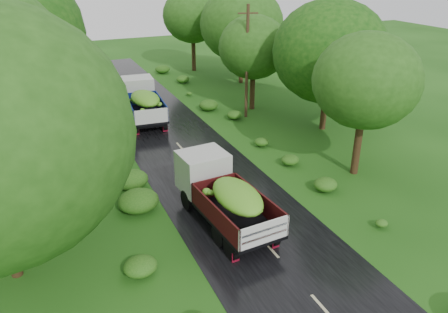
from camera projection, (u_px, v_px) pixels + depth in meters
ground at (324, 310)px, 15.59m from camera, size 120.00×120.00×0.00m
road at (259, 235)px, 19.74m from camera, size 6.50×80.00×0.02m
road_lines at (249, 224)px, 20.57m from camera, size 0.12×69.60×0.00m
truck_near at (222, 192)px, 20.20m from camera, size 2.84×6.75×2.77m
truck_far at (142, 100)px, 33.08m from camera, size 2.95×6.95×2.85m
utility_pole at (247, 62)px, 32.60m from camera, size 1.46×0.50×8.46m
trees_right at (263, 38)px, 35.38m from camera, size 6.47×31.06×7.48m
shrubs at (191, 154)px, 27.08m from camera, size 11.90×44.00×0.70m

